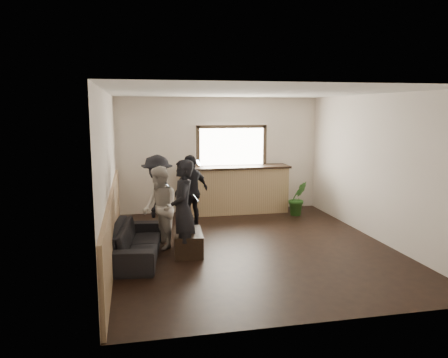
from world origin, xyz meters
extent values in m
cube|color=black|center=(0.00, 0.00, 0.00)|extent=(5.00, 6.00, 0.01)
cube|color=silver|center=(0.00, 0.00, 2.80)|extent=(5.00, 6.00, 0.01)
cube|color=silver|center=(0.00, 3.00, 1.40)|extent=(5.00, 0.01, 2.80)
cube|color=silver|center=(0.00, -3.00, 1.40)|extent=(5.00, 0.01, 2.80)
cube|color=silver|center=(-2.50, 0.00, 1.40)|extent=(0.01, 6.00, 2.80)
cube|color=silver|center=(2.50, 0.00, 1.40)|extent=(0.01, 6.00, 2.80)
cube|color=#A07F5A|center=(-2.47, 0.00, 0.55)|extent=(0.06, 5.90, 1.10)
cube|color=tan|center=(0.30, 2.68, 0.55)|extent=(2.60, 0.60, 1.10)
cube|color=black|center=(0.30, 2.68, 1.12)|extent=(2.70, 0.68, 0.05)
cube|color=white|center=(0.30, 2.96, 1.60)|extent=(1.60, 0.06, 0.90)
cube|color=#3F3326|center=(0.30, 2.93, 2.09)|extent=(1.72, 0.08, 0.08)
cube|color=#3F3326|center=(-0.54, 2.93, 1.60)|extent=(0.08, 0.08, 1.06)
cube|color=#3F3326|center=(1.14, 2.93, 1.60)|extent=(0.08, 0.08, 1.06)
imported|color=black|center=(-2.09, -0.21, 0.29)|extent=(1.00, 2.04, 0.57)
cube|color=black|center=(-1.19, -0.13, 0.19)|extent=(0.55, 0.90, 0.39)
imported|color=silver|center=(-1.26, 0.10, 0.43)|extent=(0.17, 0.17, 0.09)
imported|color=silver|center=(-1.11, -0.25, 0.43)|extent=(0.13, 0.13, 0.09)
imported|color=#2D6623|center=(1.73, 2.10, 0.41)|extent=(0.50, 0.42, 0.82)
imported|color=black|center=(-1.30, -0.37, 0.84)|extent=(0.46, 0.65, 1.69)
cube|color=black|center=(-1.08, -0.39, 1.04)|extent=(0.10, 0.08, 0.12)
cube|color=white|center=(-1.08, -0.40, 1.04)|extent=(0.08, 0.07, 0.11)
imported|color=beige|center=(-1.64, 0.25, 0.75)|extent=(0.75, 0.86, 1.50)
cube|color=black|center=(-1.43, 0.31, 1.04)|extent=(0.11, 0.09, 0.12)
cube|color=white|center=(-1.43, 0.31, 1.05)|extent=(0.09, 0.08, 0.11)
imported|color=black|center=(-1.64, 0.98, 0.82)|extent=(0.76, 1.14, 1.63)
cube|color=black|center=(-1.42, 0.95, 1.01)|extent=(0.10, 0.09, 0.12)
cube|color=white|center=(-1.42, 0.94, 1.01)|extent=(0.09, 0.08, 0.11)
imported|color=black|center=(-0.89, 1.57, 0.78)|extent=(0.96, 0.85, 1.56)
cube|color=black|center=(-0.76, 1.39, 1.40)|extent=(0.11, 0.12, 0.12)
cube|color=white|center=(-0.76, 1.39, 1.41)|extent=(0.10, 0.10, 0.11)
camera|label=1|loc=(-2.10, -7.51, 2.51)|focal=35.00mm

